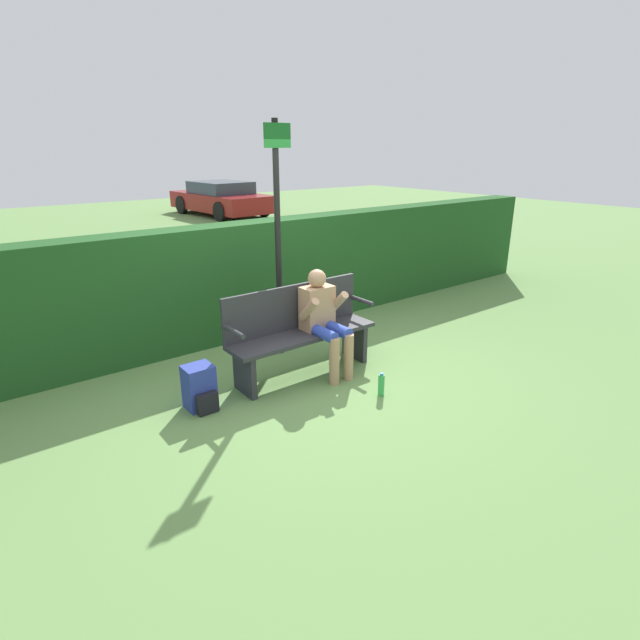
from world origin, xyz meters
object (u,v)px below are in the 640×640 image
(park_bench, at_px, (300,330))
(backpack, at_px, (200,388))
(signpost, at_px, (278,231))
(water_bottle, at_px, (381,385))
(parked_car, at_px, (221,199))
(person_seated, at_px, (324,317))

(park_bench, height_order, backpack, park_bench)
(park_bench, xyz_separation_m, signpost, (0.14, 0.61, 1.00))
(park_bench, bearing_deg, signpost, 76.98)
(park_bench, distance_m, water_bottle, 1.09)
(parked_car, bearing_deg, park_bench, 152.01)
(backpack, bearing_deg, person_seated, -3.12)
(park_bench, relative_size, parked_car, 0.39)
(backpack, relative_size, water_bottle, 1.75)
(signpost, bearing_deg, parked_car, 66.01)
(park_bench, distance_m, person_seated, 0.30)
(person_seated, height_order, water_bottle, person_seated)
(person_seated, relative_size, backpack, 2.67)
(backpack, xyz_separation_m, parked_car, (6.77, 12.79, 0.39))
(park_bench, xyz_separation_m, parked_car, (5.53, 12.72, 0.08))
(signpost, bearing_deg, water_bottle, -83.09)
(backpack, distance_m, parked_car, 14.48)
(person_seated, relative_size, parked_car, 0.26)
(parked_car, bearing_deg, signpost, 151.52)
(park_bench, bearing_deg, person_seated, -33.50)
(park_bench, height_order, signpost, signpost)
(park_bench, relative_size, backpack, 3.98)
(signpost, relative_size, parked_car, 0.60)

